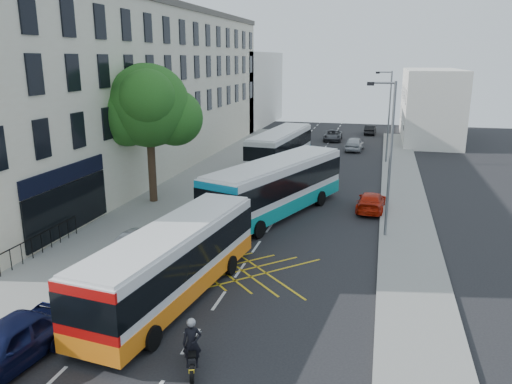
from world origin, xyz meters
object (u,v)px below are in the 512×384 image
Objects in this scene: parked_car_blue at (6,346)px; distant_car_grey at (333,135)px; bus_near at (173,262)px; parked_car_silver at (135,250)px; bus_far at (281,148)px; motorbike at (192,346)px; lamp_far at (388,112)px; bus_mid at (276,187)px; distant_car_dark at (370,130)px; distant_car_silver at (355,144)px; street_tree at (148,107)px; lamp_near at (389,152)px; red_hatchback at (371,201)px.

distant_car_grey is (5.22, 46.53, -0.17)m from parked_car_blue.
parked_car_silver is (-3.11, 2.73, -0.85)m from bus_near.
bus_far is 6.04× the size of motorbike.
parked_car_silver is at bearing -112.75° from lamp_far.
motorbike reaches higher than parked_car_silver.
parked_car_silver is at bearing 145.58° from bus_near.
bus_near is 0.92× the size of bus_far.
bus_mid is 29.35m from distant_car_grey.
bus_far reaches higher than motorbike.
lamp_far is 1.79× the size of parked_car_blue.
distant_car_dark is at bearing 102.29° from bus_mid.
bus_mid is at bearing 88.75° from bus_near.
distant_car_silver is at bearing 117.57° from lamp_far.
street_tree reaches higher than parked_car_blue.
lamp_near is 32.55m from distant_car_grey.
bus_mid is at bearing 86.02° from distant_car_dark.
bus_near reaches higher than distant_car_silver.
lamp_near is at bearing -90.00° from lamp_far.
red_hatchback is 32.97m from distant_car_dark.
red_hatchback is at bearing -48.83° from bus_far.
parked_car_silver is (-11.10, -26.47, -3.92)m from lamp_far.
parked_car_silver is (-0.00, 8.30, -0.06)m from parked_car_blue.
street_tree is at bearing 99.86° from motorbike.
street_tree is 2.47× the size of distant_car_dark.
parked_car_silver reaches higher than distant_car_grey.
parked_car_silver is 38.58m from distant_car_grey.
street_tree is 37.52m from distant_car_dark.
lamp_near is 1.00× the size of lamp_far.
distant_car_grey is (-5.88, 11.76, -4.02)m from lamp_far.
bus_far is 30.90m from parked_car_blue.
street_tree is at bearing -164.06° from bus_mid.
bus_mid reaches higher than distant_car_dark.
street_tree is at bearing 10.95° from red_hatchback.
lamp_near is 1.93× the size of distant_car_silver.
red_hatchback is (4.76, 18.28, -0.25)m from motorbike.
bus_mid is at bearing 158.93° from lamp_near.
lamp_far is 18.30m from distant_car_dark.
bus_far reaches higher than parked_car_blue.
bus_far is 2.71× the size of parked_car_silver.
lamp_far is at bearing 121.68° from distant_car_silver.
parked_car_silver is (3.61, -9.43, -5.59)m from street_tree.
motorbike is at bearing -44.54° from parked_car_silver.
lamp_far is at bearing -89.48° from red_hatchback.
parked_car_blue is at bearing -82.94° from parked_car_silver.
lamp_near is at bearing 48.39° from motorbike.
distant_car_grey is (-5.88, 31.76, -4.02)m from lamp_near.
bus_mid is 15.97m from motorbike.
motorbike is at bearing 89.15° from distant_car_dark.
parked_car_blue is (-2.24, -30.80, -0.92)m from bus_far.
bus_mid is (8.37, -0.52, -4.53)m from street_tree.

